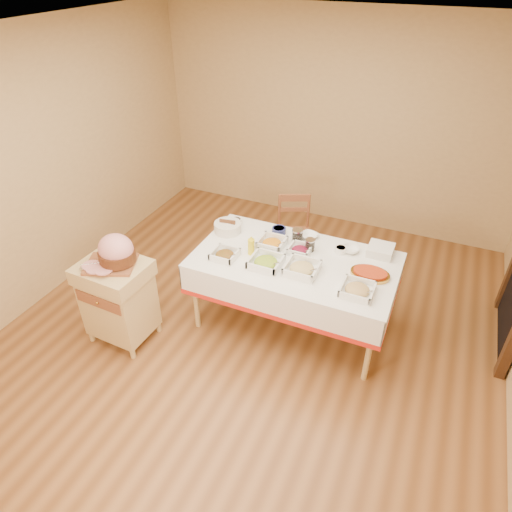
{
  "coord_description": "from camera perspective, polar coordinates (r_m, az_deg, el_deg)",
  "views": [
    {
      "loc": [
        1.34,
        -2.93,
        3.1
      ],
      "look_at": [
        -0.04,
        0.2,
        0.76
      ],
      "focal_mm": 32.0,
      "sensor_mm": 36.0,
      "label": 1
    }
  ],
  "objects": [
    {
      "name": "serving_dish_f",
      "position": [
        4.2,
        5.52,
        0.8
      ],
      "size": [
        0.21,
        0.2,
        0.1
      ],
      "color": "white",
      "rests_on": "dining_table"
    },
    {
      "name": "dining_table",
      "position": [
        4.22,
        4.79,
        -2.19
      ],
      "size": [
        1.82,
        1.02,
        0.76
      ],
      "color": "tan",
      "rests_on": "ground"
    },
    {
      "name": "serving_dish_b",
      "position": [
        4.01,
        1.24,
        -0.75
      ],
      "size": [
        0.27,
        0.27,
        0.11
      ],
      "color": "white",
      "rests_on": "dining_table"
    },
    {
      "name": "serving_dish_e",
      "position": [
        4.26,
        2.01,
        1.63
      ],
      "size": [
        0.25,
        0.24,
        0.12
      ],
      "color": "white",
      "rests_on": "dining_table"
    },
    {
      "name": "brass_platter",
      "position": [
        4.01,
        14.07,
        -2.15
      ],
      "size": [
        0.34,
        0.24,
        0.04
      ],
      "color": "#BB8E34",
      "rests_on": "dining_table"
    },
    {
      "name": "bowl_white_imported",
      "position": [
        4.43,
        6.64,
        2.5
      ],
      "size": [
        0.21,
        0.21,
        0.04
      ],
      "primitive_type": "imported",
      "rotation": [
        0.0,
        0.0,
        -0.27
      ],
      "color": "white",
      "rests_on": "dining_table"
    },
    {
      "name": "butcher_cart",
      "position": [
        4.32,
        -16.85,
        -4.98
      ],
      "size": [
        0.61,
        0.51,
        0.83
      ],
      "color": "tan",
      "rests_on": "ground"
    },
    {
      "name": "serving_dish_c",
      "position": [
        3.95,
        5.76,
        -1.54
      ],
      "size": [
        0.28,
        0.28,
        0.11
      ],
      "color": "white",
      "rests_on": "dining_table"
    },
    {
      "name": "plate_stack",
      "position": [
        4.31,
        15.3,
        0.71
      ],
      "size": [
        0.22,
        0.22,
        0.08
      ],
      "color": "white",
      "rests_on": "dining_table"
    },
    {
      "name": "room_shell",
      "position": [
        3.69,
        -0.68,
        5.14
      ],
      "size": [
        5.0,
        5.0,
        5.0
      ],
      "color": "brown",
      "rests_on": "ground"
    },
    {
      "name": "preserve_jar_left",
      "position": [
        4.33,
        5.2,
        2.44
      ],
      "size": [
        0.11,
        0.11,
        0.14
      ],
      "color": "silver",
      "rests_on": "dining_table"
    },
    {
      "name": "bowl_small_imported",
      "position": [
        4.28,
        11.77,
        0.81
      ],
      "size": [
        0.19,
        0.19,
        0.05
      ],
      "primitive_type": "imported",
      "rotation": [
        0.0,
        0.0,
        0.2
      ],
      "color": "white",
      "rests_on": "dining_table"
    },
    {
      "name": "small_bowl_right",
      "position": [
        4.25,
        10.54,
        0.81
      ],
      "size": [
        0.11,
        0.11,
        0.05
      ],
      "color": "white",
      "rests_on": "dining_table"
    },
    {
      "name": "mustard_bottle",
      "position": [
        4.13,
        -0.6,
        1.26
      ],
      "size": [
        0.06,
        0.06,
        0.19
      ],
      "color": "yellow",
      "rests_on": "dining_table"
    },
    {
      "name": "dining_chair",
      "position": [
        5.14,
        4.75,
        2.97
      ],
      "size": [
        0.49,
        0.48,
        0.84
      ],
      "color": "brown",
      "rests_on": "ground"
    },
    {
      "name": "ham_on_board",
      "position": [
        4.04,
        -17.17,
        0.41
      ],
      "size": [
        0.44,
        0.42,
        0.29
      ],
      "color": "brown",
      "rests_on": "butcher_cart"
    },
    {
      "name": "serving_dish_d",
      "position": [
        3.79,
        12.56,
        -4.13
      ],
      "size": [
        0.26,
        0.26,
        0.1
      ],
      "color": "white",
      "rests_on": "dining_table"
    },
    {
      "name": "bread_basket",
      "position": [
        4.49,
        -3.56,
        3.64
      ],
      "size": [
        0.27,
        0.27,
        0.12
      ],
      "color": "silver",
      "rests_on": "dining_table"
    },
    {
      "name": "small_bowl_left",
      "position": [
        4.63,
        -2.51,
        4.41
      ],
      "size": [
        0.11,
        0.11,
        0.05
      ],
      "color": "white",
      "rests_on": "dining_table"
    },
    {
      "name": "serving_dish_a",
      "position": [
        4.12,
        -3.93,
        0.18
      ],
      "size": [
        0.23,
        0.22,
        0.1
      ],
      "color": "white",
      "rests_on": "dining_table"
    },
    {
      "name": "preserve_jar_right",
      "position": [
        4.23,
        6.77,
        1.33
      ],
      "size": [
        0.09,
        0.09,
        0.12
      ],
      "color": "silver",
      "rests_on": "dining_table"
    },
    {
      "name": "small_bowl_mid",
      "position": [
        4.47,
        2.88,
        3.25
      ],
      "size": [
        0.14,
        0.14,
        0.06
      ],
      "color": "navy",
      "rests_on": "dining_table"
    }
  ]
}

